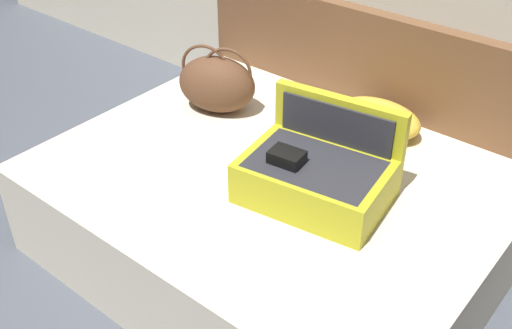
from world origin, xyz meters
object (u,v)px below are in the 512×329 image
(bed, at_px, (272,214))
(duffel_bag, at_px, (217,83))
(pillow_near_headboard, at_px, (377,118))
(hard_case_large, at_px, (317,173))

(bed, xyz_separation_m, duffel_bag, (-0.56, 0.26, 0.39))
(duffel_bag, distance_m, pillow_near_headboard, 0.82)
(duffel_bag, bearing_deg, pillow_near_headboard, 23.29)
(bed, distance_m, hard_case_large, 0.44)
(hard_case_large, xyz_separation_m, pillow_near_headboard, (-0.06, 0.61, -0.04))
(bed, height_order, duffel_bag, duffel_bag)
(hard_case_large, distance_m, pillow_near_headboard, 0.61)
(bed, xyz_separation_m, pillow_near_headboard, (0.19, 0.58, 0.32))
(pillow_near_headboard, bearing_deg, bed, -107.72)
(bed, height_order, pillow_near_headboard, pillow_near_headboard)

